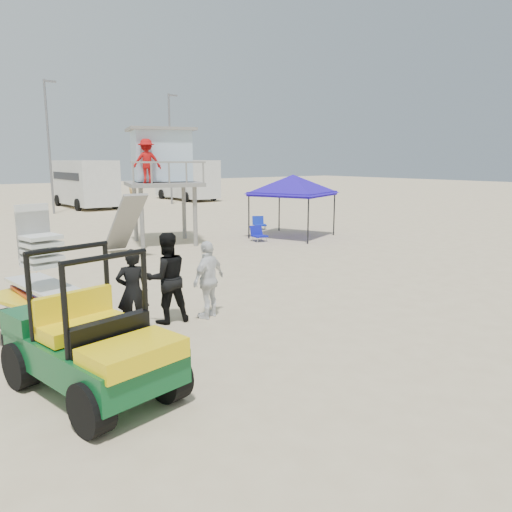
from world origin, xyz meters
TOP-DOWN VIEW (x-y plane):
  - ground at (0.00, 0.00)m, footprint 140.00×140.00m
  - utility_cart at (-3.61, 1.45)m, footprint 1.83×2.92m
  - surf_trailer at (-3.61, 3.78)m, footprint 1.78×2.75m
  - man_left at (-2.09, 3.48)m, footprint 0.71×0.60m
  - man_mid at (-1.24, 3.73)m, footprint 1.01×0.85m
  - man_right at (-0.39, 3.48)m, footprint 1.05×0.73m
  - lifeguard_tower at (3.20, 12.76)m, footprint 3.45×3.45m
  - canopy_blue at (8.49, 10.87)m, footprint 3.79×3.79m
  - cone_near at (-1.95, 11.84)m, footprint 0.34×0.34m
  - cone_far at (-2.72, 8.03)m, footprint 0.34×0.34m
  - beach_chair_b at (6.61, 10.85)m, footprint 0.59×0.63m
  - beach_chair_c at (8.79, 13.61)m, footprint 0.72×0.81m
  - rv_mid_right at (6.00, 29.99)m, footprint 2.64×7.00m
  - rv_far_right at (15.00, 31.49)m, footprint 2.64×6.60m
  - light_pole_left at (3.00, 27.00)m, footprint 0.14×0.14m
  - light_pole_right at (12.00, 28.50)m, footprint 0.14×0.14m

SIDE VIEW (x-z plane):
  - ground at x=0.00m, z-range 0.00..0.00m
  - cone_near at x=-1.95m, z-range 0.00..0.50m
  - cone_far at x=-2.72m, z-range 0.00..0.50m
  - beach_chair_b at x=6.61m, z-range -0.01..0.63m
  - beach_chair_c at x=8.79m, z-range -0.01..0.63m
  - man_right at x=-0.39m, z-range 0.00..1.65m
  - man_left at x=-2.09m, z-range 0.00..1.67m
  - surf_trailer at x=-3.61m, z-range -0.21..2.04m
  - man_mid at x=-1.24m, z-range 0.00..1.87m
  - utility_cart at x=-3.61m, z-range -0.07..1.99m
  - rv_far_right at x=15.00m, z-range 0.17..3.42m
  - rv_mid_right at x=6.00m, z-range 0.17..3.42m
  - canopy_blue at x=8.49m, z-range 0.99..4.07m
  - lifeguard_tower at x=3.20m, z-range 1.08..5.49m
  - light_pole_left at x=3.00m, z-range 0.00..8.00m
  - light_pole_right at x=12.00m, z-range 0.00..8.00m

